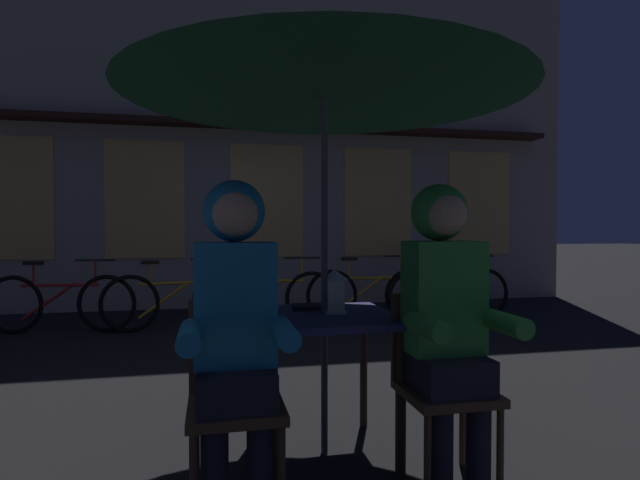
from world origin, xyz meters
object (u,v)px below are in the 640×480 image
object	(u,v)px
bicycle_fifth	(449,293)
book	(310,307)
bicycle_fourth	(371,293)
patio_umbrella	(324,61)
bicycle_third	(270,297)
chair_left	(235,389)
cafe_table	(324,333)
bicycle_second	(176,300)
potted_plant	(439,273)
chair_right	(440,376)
bicycle_nearest	(60,303)
person_left_hooded	(235,310)
lantern	(334,290)
person_right_hooded	(446,303)

from	to	relation	value
bicycle_fifth	book	bearing A→B (deg)	-127.14
bicycle_fifth	bicycle_fourth	bearing A→B (deg)	167.49
patio_umbrella	bicycle_fifth	distance (m)	4.51
bicycle_third	book	xyz separation A→B (m)	(-0.16, -3.41, 0.41)
book	chair_left	bearing A→B (deg)	-124.91
cafe_table	bicycle_third	xyz separation A→B (m)	(0.12, 3.59, -0.29)
bicycle_second	bicycle_fifth	xyz separation A→B (m)	(3.40, -0.15, 0.00)
bicycle_fifth	potted_plant	distance (m)	0.78
bicycle_fifth	book	distance (m)	4.08
cafe_table	bicycle_third	bearing A→B (deg)	88.14
chair_right	bicycle_nearest	world-z (taller)	chair_right
chair_left	potted_plant	xyz separation A→B (m)	(3.09, 4.51, 0.05)
chair_left	bicycle_fifth	xyz separation A→B (m)	(2.89, 3.78, -0.14)
cafe_table	bicycle_fifth	distance (m)	4.18
person_left_hooded	cafe_table	bearing A→B (deg)	41.57
lantern	bicycle_third	bearing A→B (deg)	89.05
patio_umbrella	bicycle_third	xyz separation A→B (m)	(0.12, 3.59, -1.71)
patio_umbrella	person_left_hooded	bearing A→B (deg)	-138.43
person_left_hooded	potted_plant	world-z (taller)	person_left_hooded
person_left_hooded	book	bearing A→B (deg)	53.96
person_left_hooded	bicycle_nearest	size ratio (longest dim) A/B	0.84
bicycle_fourth	potted_plant	distance (m)	1.31
chair_left	person_right_hooded	world-z (taller)	person_right_hooded
person_left_hooded	book	xyz separation A→B (m)	(0.44, 0.60, -0.09)
bicycle_nearest	bicycle_fifth	distance (m)	4.67
cafe_table	chair_right	distance (m)	0.62
patio_umbrella	bicycle_fourth	world-z (taller)	patio_umbrella
patio_umbrella	potted_plant	world-z (taller)	patio_umbrella
chair_right	lantern	bearing A→B (deg)	137.92
potted_plant	bicycle_nearest	bearing A→B (deg)	-173.63
person_right_hooded	potted_plant	world-z (taller)	person_right_hooded
chair_left	bicycle_third	bearing A→B (deg)	81.43
potted_plant	lantern	bearing A→B (deg)	-121.78
bicycle_fifth	person_right_hooded	bearing A→B (deg)	-116.67
chair_right	potted_plant	xyz separation A→B (m)	(2.13, 4.51, 0.05)
cafe_table	bicycle_third	distance (m)	3.60
patio_umbrella	book	distance (m)	1.32
bicycle_fourth	potted_plant	bearing A→B (deg)	23.23
person_right_hooded	bicycle_fourth	bearing A→B (deg)	76.93
person_left_hooded	bicycle_third	bearing A→B (deg)	81.55
bicycle_nearest	potted_plant	xyz separation A→B (m)	(4.87, 0.54, 0.20)
chair_left	bicycle_second	size ratio (longest dim) A/B	0.52
patio_umbrella	bicycle_fifth	world-z (taller)	patio_umbrella
person_left_hooded	bicycle_fourth	distance (m)	4.50
person_left_hooded	book	world-z (taller)	person_left_hooded
potted_plant	bicycle_fifth	bearing A→B (deg)	-105.82
bicycle_nearest	potted_plant	distance (m)	4.90
bicycle_fifth	cafe_table	bearing A→B (deg)	-125.22
bicycle_nearest	bicycle_third	size ratio (longest dim) A/B	1.01
bicycle_second	potted_plant	size ratio (longest dim) A/B	1.81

